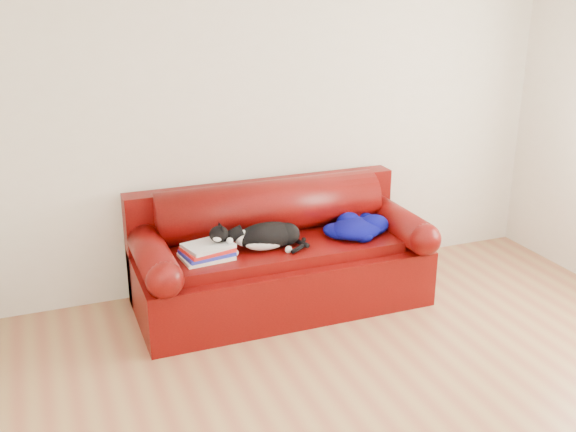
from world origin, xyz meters
The scene contains 7 objects.
ground centered at (0.00, 0.00, 0.00)m, with size 4.50×4.50×0.00m, color #94563B.
room_shell centered at (0.12, 0.02, 1.67)m, with size 4.52×4.02×2.61m.
sofa_base centered at (-0.19, 1.49, 0.24)m, with size 2.10×0.90×0.50m.
sofa_back centered at (-0.19, 1.74, 0.54)m, with size 2.10×1.01×0.88m.
book_stack centered at (-0.77, 1.39, 0.55)m, with size 0.36×0.31×0.10m.
cat centered at (-0.33, 1.40, 0.59)m, with size 0.62×0.33×0.23m.
blanket centered at (0.37, 1.40, 0.56)m, with size 0.57×0.47×0.15m.
Camera 1 is at (-1.79, -2.74, 2.31)m, focal length 42.00 mm.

